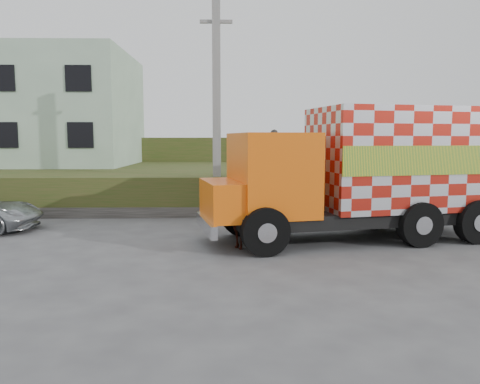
{
  "coord_description": "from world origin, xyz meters",
  "views": [
    {
      "loc": [
        -0.46,
        -13.15,
        2.92
      ],
      "look_at": [
        -0.19,
        1.07,
        1.3
      ],
      "focal_mm": 35.0,
      "sensor_mm": 36.0,
      "label": 1
    }
  ],
  "objects_px": {
    "utility_pole": "(217,108)",
    "cow": "(239,222)",
    "pedestrian": "(274,153)",
    "cargo_truck": "(367,172)"
  },
  "relations": [
    {
      "from": "cargo_truck",
      "to": "cow",
      "type": "distance_m",
      "value": 4.04
    },
    {
      "from": "utility_pole",
      "to": "cow",
      "type": "bearing_deg",
      "value": -81.69
    },
    {
      "from": "utility_pole",
      "to": "pedestrian",
      "type": "xyz_separation_m",
      "value": [
        2.18,
        0.2,
        -1.68
      ]
    },
    {
      "from": "cow",
      "to": "pedestrian",
      "type": "height_order",
      "value": "pedestrian"
    },
    {
      "from": "cargo_truck",
      "to": "pedestrian",
      "type": "xyz_separation_m",
      "value": [
        -2.3,
        4.51,
        0.43
      ]
    },
    {
      "from": "cow",
      "to": "pedestrian",
      "type": "distance_m",
      "value": 5.76
    },
    {
      "from": "cow",
      "to": "pedestrian",
      "type": "relative_size",
      "value": 0.87
    },
    {
      "from": "utility_pole",
      "to": "pedestrian",
      "type": "relative_size",
      "value": 4.49
    },
    {
      "from": "utility_pole",
      "to": "cargo_truck",
      "type": "xyz_separation_m",
      "value": [
        4.48,
        -4.31,
        -2.12
      ]
    },
    {
      "from": "cow",
      "to": "utility_pole",
      "type": "bearing_deg",
      "value": 114.5
    }
  ]
}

